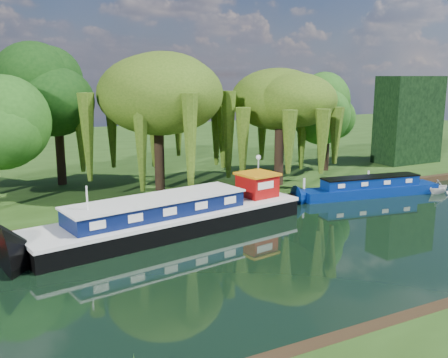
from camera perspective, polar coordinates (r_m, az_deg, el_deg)
ground at (r=27.69m, az=14.49°, el=-6.59°), size 120.00×120.00×0.00m
far_bank at (r=56.85m, az=-9.01°, el=3.26°), size 120.00×52.00×0.45m
dutch_barge at (r=27.92m, az=-5.73°, el=-4.30°), size 16.48×6.24×3.40m
narrowboat at (r=37.44m, az=16.35°, el=-1.02°), size 10.74×3.48×1.55m
white_cruiser at (r=40.07m, az=23.27°, el=-1.49°), size 2.34×2.08×1.13m
willow_left at (r=35.35m, az=-7.59°, el=9.44°), size 7.70×7.70×9.23m
willow_right at (r=37.04m, az=6.42°, el=7.94°), size 6.36×6.36×7.75m
tree_far_mid at (r=38.82m, az=-18.59°, el=8.89°), size 5.80×5.80×9.49m
tree_far_right at (r=43.51m, az=11.78°, el=7.39°), size 4.37×4.37×7.15m
conifer_hedge at (r=49.88m, az=20.33°, el=6.37°), size 6.00×3.00×8.00m
lamppost at (r=35.57m, az=3.96°, el=1.85°), size 0.36×0.36×2.56m
mooring_posts at (r=33.60m, az=4.34°, el=-1.31°), size 19.16×0.16×1.00m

